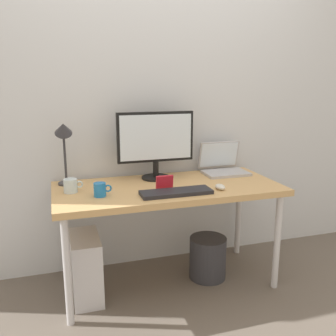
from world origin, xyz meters
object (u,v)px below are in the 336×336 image
(coffee_mug, at_px, (100,190))
(desk_lamp, at_px, (64,138))
(desk, at_px, (168,194))
(wastebasket, at_px, (208,258))
(keyboard, at_px, (176,192))
(laptop, at_px, (223,165))
(glass_cup, at_px, (71,186))
(mouse, at_px, (220,187))
(photo_frame, at_px, (165,182))
(computer_tower, at_px, (86,267))
(monitor, at_px, (156,141))

(coffee_mug, bearing_deg, desk_lamp, 120.99)
(desk_lamp, distance_m, coffee_mug, 0.45)
(desk, relative_size, wastebasket, 4.92)
(keyboard, bearing_deg, desk_lamp, 147.83)
(laptop, relative_size, coffee_mug, 2.94)
(desk, height_order, glass_cup, glass_cup)
(mouse, bearing_deg, desk, 148.44)
(keyboard, relative_size, glass_cup, 3.71)
(laptop, bearing_deg, photo_frame, -151.16)
(desk_lamp, xyz_separation_m, glass_cup, (0.02, -0.17, -0.27))
(desk_lamp, xyz_separation_m, coffee_mug, (0.18, -0.30, -0.27))
(mouse, height_order, wastebasket, mouse)
(laptop, distance_m, keyboard, 0.65)
(keyboard, distance_m, mouse, 0.30)
(desk_lamp, distance_m, glass_cup, 0.32)
(coffee_mug, xyz_separation_m, glass_cup, (-0.16, 0.13, 0.00))
(desk_lamp, distance_m, computer_tower, 0.84)
(desk, xyz_separation_m, keyboard, (-0.01, -0.19, 0.07))
(monitor, xyz_separation_m, desk_lamp, (-0.61, 0.00, 0.05))
(photo_frame, bearing_deg, laptop, 28.84)
(monitor, height_order, coffee_mug, monitor)
(keyboard, bearing_deg, monitor, 92.81)
(laptop, relative_size, desk_lamp, 0.72)
(computer_tower, bearing_deg, mouse, -10.90)
(desk_lamp, bearing_deg, monitor, -0.06)
(coffee_mug, bearing_deg, laptop, 18.56)
(laptop, bearing_deg, desk, -156.26)
(laptop, bearing_deg, coffee_mug, -161.44)
(glass_cup, bearing_deg, desk, -3.11)
(desk, distance_m, laptop, 0.56)
(monitor, bearing_deg, laptop, 1.87)
(glass_cup, relative_size, photo_frame, 1.08)
(monitor, xyz_separation_m, glass_cup, (-0.59, -0.17, -0.22))
(coffee_mug, relative_size, computer_tower, 0.26)
(desk_lamp, relative_size, mouse, 4.94)
(monitor, distance_m, coffee_mug, 0.57)
(keyboard, height_order, photo_frame, photo_frame)
(glass_cup, bearing_deg, photo_frame, -11.42)
(photo_frame, distance_m, wastebasket, 0.69)
(keyboard, distance_m, wastebasket, 0.66)
(desk_lamp, relative_size, keyboard, 1.01)
(monitor, xyz_separation_m, keyboard, (0.02, -0.40, -0.26))
(desk, bearing_deg, wastebasket, -3.29)
(keyboard, distance_m, photo_frame, 0.12)
(monitor, relative_size, laptop, 1.69)
(desk, distance_m, glass_cup, 0.63)
(desk_lamp, height_order, coffee_mug, desk_lamp)
(monitor, relative_size, wastebasket, 1.80)
(laptop, distance_m, mouse, 0.45)
(desk, bearing_deg, desk_lamp, 162.39)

